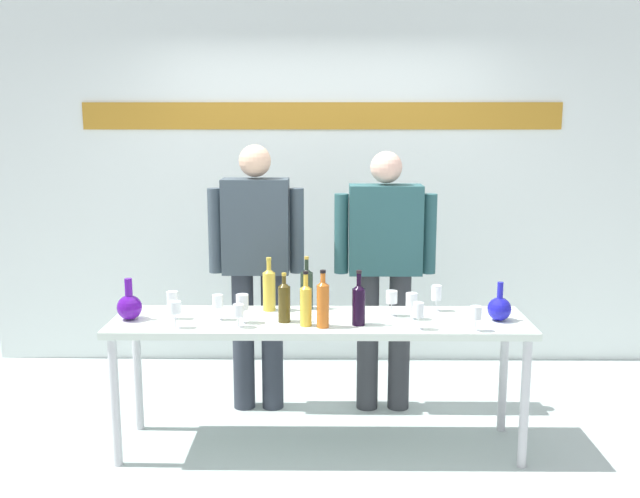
{
  "coord_description": "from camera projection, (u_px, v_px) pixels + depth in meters",
  "views": [
    {
      "loc": [
        0.04,
        -3.85,
        1.87
      ],
      "look_at": [
        0.0,
        0.15,
        1.14
      ],
      "focal_mm": 39.76,
      "sensor_mm": 36.0,
      "label": 1
    }
  ],
  "objects": [
    {
      "name": "wine_glass_right_1",
      "position": [
        436.0,
        293.0,
        4.13
      ],
      "size": [
        0.06,
        0.06,
        0.15
      ],
      "color": "white",
      "rests_on": "display_table"
    },
    {
      "name": "presenter_right",
      "position": [
        385.0,
        263.0,
        4.51
      ],
      "size": [
        0.65,
        0.22,
        1.68
      ],
      "color": "#323439",
      "rests_on": "ground"
    },
    {
      "name": "wine_glass_left_1",
      "position": [
        175.0,
        308.0,
        3.79
      ],
      "size": [
        0.07,
        0.07,
        0.15
      ],
      "color": "white",
      "rests_on": "display_table"
    },
    {
      "name": "ground_plane",
      "position": [
        320.0,
        446.0,
        4.12
      ],
      "size": [
        10.0,
        10.0,
        0.0
      ],
      "primitive_type": "plane",
      "color": "#AAB9B6"
    },
    {
      "name": "wine_glass_left_3",
      "position": [
        242.0,
        302.0,
        3.88
      ],
      "size": [
        0.07,
        0.07,
        0.16
      ],
      "color": "white",
      "rests_on": "display_table"
    },
    {
      "name": "wine_glass_right_2",
      "position": [
        476.0,
        314.0,
        3.74
      ],
      "size": [
        0.06,
        0.06,
        0.14
      ],
      "color": "white",
      "rests_on": "display_table"
    },
    {
      "name": "display_table",
      "position": [
        320.0,
        330.0,
        4.0
      ],
      "size": [
        2.34,
        0.57,
        0.77
      ],
      "color": "silver",
      "rests_on": "ground"
    },
    {
      "name": "wine_bottle_2",
      "position": [
        307.0,
        287.0,
        4.18
      ],
      "size": [
        0.07,
        0.07,
        0.32
      ],
      "color": "#202F21",
      "rests_on": "display_table"
    },
    {
      "name": "wine_glass_right_3",
      "position": [
        419.0,
        311.0,
        3.76
      ],
      "size": [
        0.06,
        0.06,
        0.15
      ],
      "color": "white",
      "rests_on": "display_table"
    },
    {
      "name": "wine_bottle_0",
      "position": [
        306.0,
        303.0,
        3.83
      ],
      "size": [
        0.06,
        0.06,
        0.3
      ],
      "color": "gold",
      "rests_on": "display_table"
    },
    {
      "name": "wine_glass_left_2",
      "position": [
        218.0,
        302.0,
        3.95
      ],
      "size": [
        0.06,
        0.06,
        0.14
      ],
      "color": "white",
      "rests_on": "display_table"
    },
    {
      "name": "back_wall",
      "position": [
        322.0,
        169.0,
        5.42
      ],
      "size": [
        5.13,
        0.11,
        3.0
      ],
      "color": "white",
      "rests_on": "ground"
    },
    {
      "name": "wine_glass_right_0",
      "position": [
        412.0,
        300.0,
        3.96
      ],
      "size": [
        0.07,
        0.07,
        0.15
      ],
      "color": "white",
      "rests_on": "display_table"
    },
    {
      "name": "wine_glass_right_4",
      "position": [
        392.0,
        298.0,
        4.02
      ],
      "size": [
        0.07,
        0.07,
        0.15
      ],
      "color": "white",
      "rests_on": "display_table"
    },
    {
      "name": "wine_bottle_4",
      "position": [
        359.0,
        303.0,
        3.84
      ],
      "size": [
        0.07,
        0.07,
        0.3
      ],
      "color": "black",
      "rests_on": "display_table"
    },
    {
      "name": "decanter_blue_right",
      "position": [
        499.0,
        308.0,
        3.94
      ],
      "size": [
        0.13,
        0.13,
        0.22
      ],
      "color": "#1A1AAF",
      "rests_on": "display_table"
    },
    {
      "name": "wine_bottle_5",
      "position": [
        323.0,
        302.0,
        3.8
      ],
      "size": [
        0.07,
        0.07,
        0.32
      ],
      "color": "#C9611D",
      "rests_on": "display_table"
    },
    {
      "name": "decanter_blue_left",
      "position": [
        129.0,
        306.0,
        3.96
      ],
      "size": [
        0.14,
        0.14,
        0.24
      ],
      "color": "#4F1093",
      "rests_on": "display_table"
    },
    {
      "name": "wine_bottle_3",
      "position": [
        269.0,
        288.0,
        4.14
      ],
      "size": [
        0.07,
        0.07,
        0.32
      ],
      "color": "gold",
      "rests_on": "display_table"
    },
    {
      "name": "wine_bottle_1",
      "position": [
        284.0,
        301.0,
        3.9
      ],
      "size": [
        0.07,
        0.07,
        0.28
      ],
      "color": "#443712",
      "rests_on": "display_table"
    },
    {
      "name": "wine_glass_left_0",
      "position": [
        238.0,
        311.0,
        3.8
      ],
      "size": [
        0.06,
        0.06,
        0.13
      ],
      "color": "white",
      "rests_on": "display_table"
    },
    {
      "name": "presenter_left",
      "position": [
        256.0,
        260.0,
        4.52
      ],
      "size": [
        0.61,
        0.22,
        1.72
      ],
      "color": "#2C313C",
      "rests_on": "ground"
    },
    {
      "name": "wine_glass_left_4",
      "position": [
        172.0,
        300.0,
        3.96
      ],
      "size": [
        0.06,
        0.06,
        0.16
      ],
      "color": "white",
      "rests_on": "display_table"
    }
  ]
}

